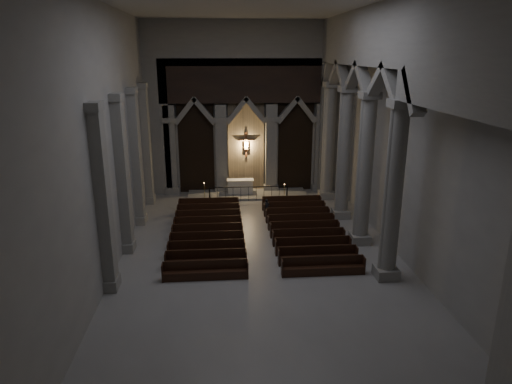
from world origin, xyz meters
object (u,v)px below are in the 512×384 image
altar_rail (249,191)px  pews (256,233)px  worshipper (267,208)px  candle_stand_left (205,195)px  altar (240,186)px  candle_stand_right (284,196)px

altar_rail → pews: (0.00, -6.58, -0.43)m
worshipper → pews: bearing=-82.6°
pews → worshipper: worshipper is taller
candle_stand_left → altar: bearing=21.2°
altar_rail → worshipper: size_ratio=4.93×
altar → candle_stand_left: candle_stand_left is taller
altar → pews: (0.50, -8.12, -0.36)m
altar → candle_stand_right: bearing=-28.8°
altar → candle_stand_left: bearing=-158.8°
candle_stand_right → worshipper: 3.42m
candle_stand_left → worshipper: 5.42m
altar_rail → candle_stand_right: (2.48, -0.09, -0.38)m
altar → worshipper: altar is taller
altar → altar_rail: 1.63m
pews → altar_rail: bearing=90.0°
candle_stand_left → candle_stand_right: size_ratio=1.00×
pews → worshipper: size_ratio=8.81×
candle_stand_left → pews: (3.04, -7.14, -0.05)m
pews → candle_stand_right: bearing=69.1°
candle_stand_right → worshipper: (-1.55, -3.04, 0.22)m
altar_rail → worshipper: bearing=-73.5°
candle_stand_left → candle_stand_right: same height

